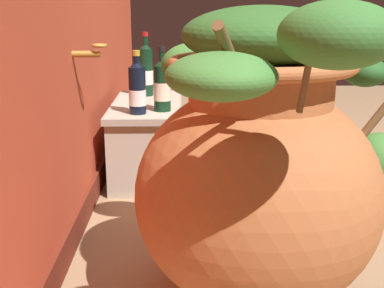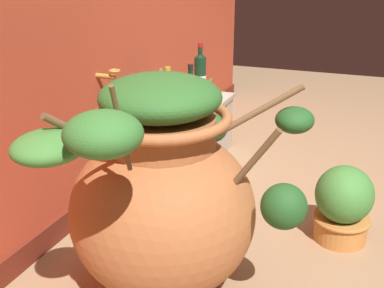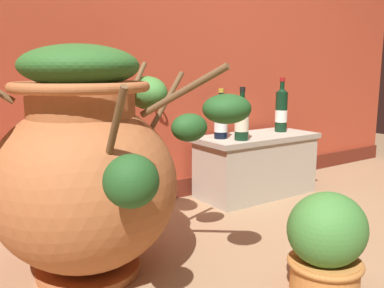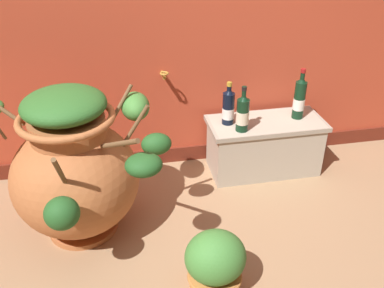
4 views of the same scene
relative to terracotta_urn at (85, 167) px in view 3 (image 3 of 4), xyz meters
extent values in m
plane|color=#9E7A56|center=(0.60, -0.50, -0.41)|extent=(7.00, 7.00, 0.00)
cube|color=maroon|center=(0.60, 0.60, -0.35)|extent=(4.40, 0.02, 0.11)
cylinder|color=#B28433|center=(0.55, 0.55, 0.26)|extent=(0.02, 0.10, 0.02)
torus|color=#B28433|center=(0.55, 0.50, 0.29)|extent=(0.06, 0.06, 0.01)
cylinder|color=#B26638|center=(0.00, 0.00, -0.39)|extent=(0.38, 0.38, 0.03)
ellipsoid|color=#B26638|center=(0.00, 0.00, -0.07)|extent=(0.67, 0.67, 0.62)
cylinder|color=#B26638|center=(0.00, 0.00, 0.22)|extent=(0.38, 0.38, 0.14)
torus|color=#B26638|center=(0.00, 0.00, 0.29)|extent=(0.48, 0.48, 0.04)
cylinder|color=brown|center=(0.24, -0.28, 0.28)|extent=(0.19, 0.29, 0.19)
ellipsoid|color=#235623|center=(0.34, -0.39, 0.22)|extent=(0.16, 0.15, 0.10)
cylinder|color=brown|center=(0.28, 0.13, 0.29)|extent=(0.14, 0.08, 0.19)
ellipsoid|color=#428438|center=(0.35, 0.16, 0.25)|extent=(0.15, 0.22, 0.14)
cylinder|color=brown|center=(-0.02, -0.33, 0.19)|extent=(0.03, 0.17, 0.24)
ellipsoid|color=#235623|center=(-0.03, -0.43, 0.05)|extent=(0.15, 0.15, 0.15)
cylinder|color=brown|center=(0.33, -0.02, 0.22)|extent=(0.16, 0.03, 0.24)
ellipsoid|color=#235623|center=(0.43, -0.03, 0.11)|extent=(0.16, 0.12, 0.12)
ellipsoid|color=#2D6628|center=(0.00, 0.00, 0.36)|extent=(0.41, 0.41, 0.15)
cube|color=#B2A893|center=(1.20, 0.38, -0.22)|extent=(0.72, 0.33, 0.37)
cube|color=#A09785|center=(1.20, 0.38, -0.05)|extent=(0.76, 0.35, 0.03)
cylinder|color=black|center=(1.00, 0.30, 0.06)|extent=(0.08, 0.08, 0.21)
cone|color=black|center=(1.00, 0.30, 0.18)|extent=(0.08, 0.08, 0.04)
cylinder|color=black|center=(1.00, 0.30, 0.21)|extent=(0.03, 0.03, 0.09)
cylinder|color=black|center=(1.00, 0.30, 0.24)|extent=(0.03, 0.03, 0.02)
cylinder|color=beige|center=(1.00, 0.30, 0.05)|extent=(0.08, 0.08, 0.08)
cylinder|color=black|center=(1.41, 0.40, 0.09)|extent=(0.07, 0.07, 0.25)
cone|color=black|center=(1.41, 0.40, 0.22)|extent=(0.07, 0.07, 0.04)
cylinder|color=black|center=(1.41, 0.40, 0.25)|extent=(0.03, 0.03, 0.09)
cylinder|color=maroon|center=(1.41, 0.40, 0.29)|extent=(0.03, 0.03, 0.02)
cylinder|color=white|center=(1.41, 0.40, 0.06)|extent=(0.08, 0.08, 0.08)
cylinder|color=black|center=(0.94, 0.41, 0.06)|extent=(0.08, 0.08, 0.21)
cone|color=black|center=(0.94, 0.41, 0.18)|extent=(0.08, 0.08, 0.04)
cylinder|color=black|center=(0.94, 0.41, 0.21)|extent=(0.03, 0.03, 0.07)
cylinder|color=#B7932D|center=(0.94, 0.41, 0.23)|extent=(0.03, 0.03, 0.02)
cylinder|color=silver|center=(0.94, 0.41, 0.03)|extent=(0.08, 0.08, 0.07)
cylinder|color=#CC7F3D|center=(0.62, -0.58, -0.35)|extent=(0.23, 0.23, 0.12)
torus|color=#BB7538|center=(0.62, -0.58, -0.30)|extent=(0.26, 0.26, 0.02)
ellipsoid|color=#428438|center=(0.62, -0.58, -0.18)|extent=(0.28, 0.25, 0.25)
camera|label=1|loc=(-1.29, 0.21, 0.43)|focal=47.27mm
camera|label=2|loc=(-1.41, -0.67, 0.79)|focal=45.48mm
camera|label=3|loc=(-0.49, -1.41, 0.35)|focal=38.54mm
camera|label=4|loc=(0.25, -1.92, 1.22)|focal=39.45mm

